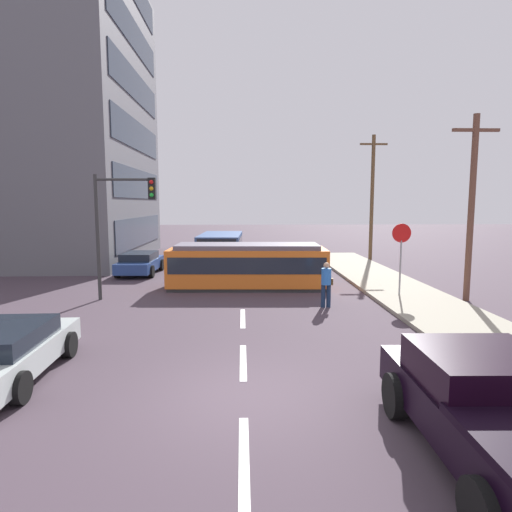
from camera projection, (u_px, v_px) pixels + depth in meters
The scene contains 18 objects.
ground_plane at pixel (243, 294), 18.48m from camera, with size 120.00×120.00×0.00m, color #463843.
sidewalk_curb_right at pixel (443, 315), 14.72m from camera, with size 3.20×36.00×0.14m, color gray.
lane_stripe_0 at pixel (244, 457), 6.57m from camera, with size 0.16×2.40×0.01m, color silver.
lane_stripe_1 at pixel (243, 362), 10.54m from camera, with size 0.16×2.40×0.01m, color silver.
lane_stripe_2 at pixel (243, 318), 14.51m from camera, with size 0.16×2.40×0.01m, color silver.
lane_stripe_3 at pixel (242, 268), 25.83m from camera, with size 0.16×2.40×0.01m, color silver.
lane_stripe_4 at pixel (242, 256), 31.79m from camera, with size 0.16×2.40×0.01m, color silver.
corner_building at pixel (19, 115), 28.73m from camera, with size 15.54×14.40×19.20m.
streetcar_tram at pixel (247, 265), 19.76m from camera, with size 7.16×2.76×1.99m.
city_bus at pixel (221, 246), 27.69m from camera, with size 2.74×5.98×1.89m.
pedestrian_crossing at pixel (326, 282), 15.97m from camera, with size 0.47×0.36×1.67m.
pickup_truck_parked at pixel (499, 414), 6.28m from camera, with size 2.37×5.05×1.55m.
parked_sedan_near at pixel (2, 351), 9.43m from camera, with size 2.19×4.31×1.19m.
parked_sedan_mid at pixel (140, 263), 23.56m from camera, with size 2.04×4.16×1.19m.
stop_sign at pixel (401, 244), 17.40m from camera, with size 0.76×0.07×2.88m.
traffic_light_mast at pixel (121, 213), 16.95m from camera, with size 2.39×0.33×4.94m.
utility_pole_near at pixel (472, 205), 16.74m from camera, with size 1.80×0.24×7.17m.
utility_pole_mid at pixel (372, 196), 28.75m from camera, with size 1.80×0.24×8.26m.
Camera 1 is at (-0.02, -8.16, 3.82)m, focal length 30.49 mm.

